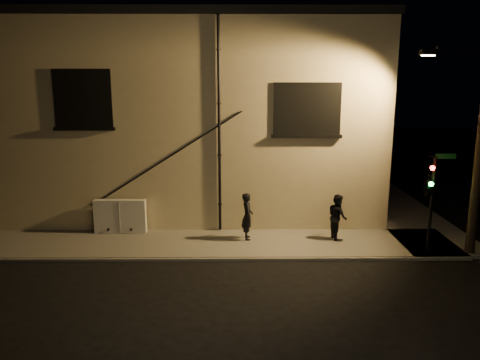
{
  "coord_description": "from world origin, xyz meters",
  "views": [
    {
      "loc": [
        -1.17,
        -15.18,
        6.13
      ],
      "look_at": [
        -1.01,
        1.8,
        2.45
      ],
      "focal_mm": 35.0,
      "sensor_mm": 36.0,
      "label": 1
    }
  ],
  "objects_px": {
    "pedestrian_a": "(247,216)",
    "pedestrian_b": "(338,217)",
    "utility_cabinet": "(120,216)",
    "streetlamp_pole": "(478,142)",
    "traffic_signal": "(429,187)"
  },
  "relations": [
    {
      "from": "pedestrian_b",
      "to": "traffic_signal",
      "type": "distance_m",
      "value": 3.46
    },
    {
      "from": "pedestrian_a",
      "to": "pedestrian_b",
      "type": "xyz_separation_m",
      "value": [
        3.45,
        0.02,
        -0.03
      ]
    },
    {
      "from": "pedestrian_a",
      "to": "streetlamp_pole",
      "type": "xyz_separation_m",
      "value": [
        7.75,
        -1.45,
        3.01
      ]
    },
    {
      "from": "pedestrian_a",
      "to": "pedestrian_b",
      "type": "height_order",
      "value": "pedestrian_a"
    },
    {
      "from": "utility_cabinet",
      "to": "pedestrian_b",
      "type": "distance_m",
      "value": 8.52
    },
    {
      "from": "pedestrian_a",
      "to": "utility_cabinet",
      "type": "bearing_deg",
      "value": 75.88
    },
    {
      "from": "utility_cabinet",
      "to": "pedestrian_b",
      "type": "height_order",
      "value": "pedestrian_b"
    },
    {
      "from": "traffic_signal",
      "to": "streetlamp_pole",
      "type": "bearing_deg",
      "value": -3.75
    },
    {
      "from": "utility_cabinet",
      "to": "traffic_signal",
      "type": "height_order",
      "value": "traffic_signal"
    },
    {
      "from": "utility_cabinet",
      "to": "streetlamp_pole",
      "type": "height_order",
      "value": "streetlamp_pole"
    },
    {
      "from": "utility_cabinet",
      "to": "pedestrian_a",
      "type": "distance_m",
      "value": 5.1
    },
    {
      "from": "utility_cabinet",
      "to": "pedestrian_b",
      "type": "bearing_deg",
      "value": -5.4
    },
    {
      "from": "utility_cabinet",
      "to": "streetlamp_pole",
      "type": "xyz_separation_m",
      "value": [
        12.78,
        -2.27,
        3.24
      ]
    },
    {
      "from": "pedestrian_a",
      "to": "pedestrian_b",
      "type": "distance_m",
      "value": 3.45
    },
    {
      "from": "utility_cabinet",
      "to": "streetlamp_pole",
      "type": "bearing_deg",
      "value": -10.08
    }
  ]
}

